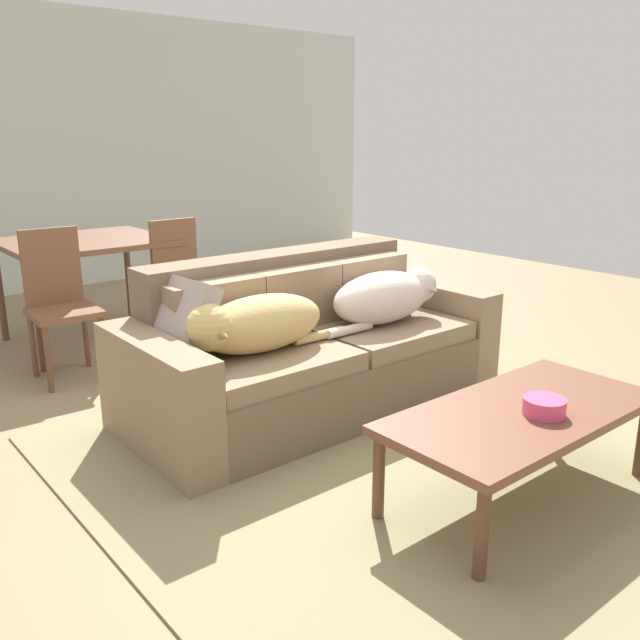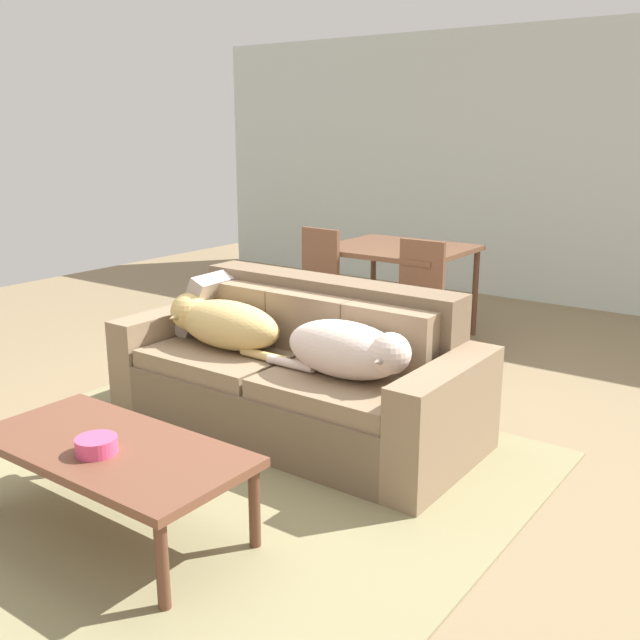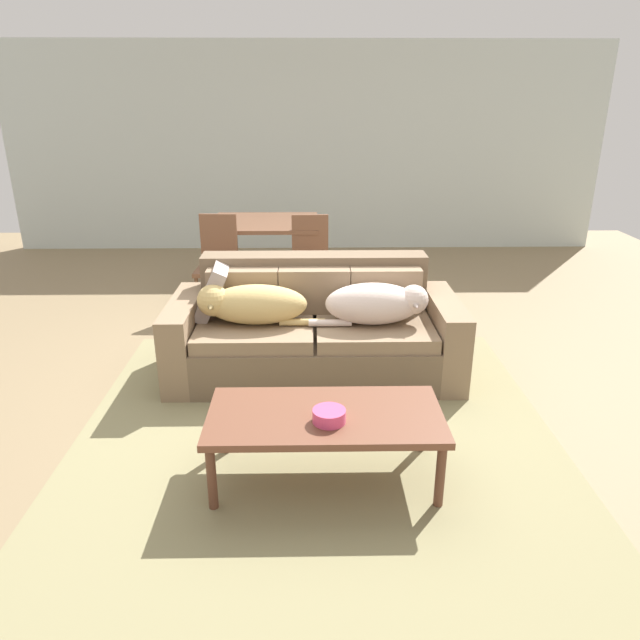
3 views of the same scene
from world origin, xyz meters
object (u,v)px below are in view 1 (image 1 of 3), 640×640
object	(u,v)px
couch	(309,351)
dining_chair_near_left	(59,298)
bowl_on_coffee_table	(544,406)
coffee_table	(522,418)
dog_on_left_cushion	(254,324)
dining_table	(85,249)
dining_chair_near_right	(183,279)
dog_on_right_cushion	(387,296)
throw_pillow_by_left_arm	(179,319)

from	to	relation	value
couch	dining_chair_near_left	size ratio (longest dim) A/B	2.27
couch	bowl_on_coffee_table	xyz separation A→B (m)	(0.06, -1.48, 0.12)
coffee_table	dining_chair_near_left	size ratio (longest dim) A/B	1.33
coffee_table	bowl_on_coffee_table	size ratio (longest dim) A/B	7.24
dog_on_left_cushion	dining_table	xyz separation A→B (m)	(-0.04, 2.15, 0.10)
couch	dining_chair_near_left	bearing A→B (deg)	123.96
couch	bowl_on_coffee_table	distance (m)	1.48
dog_on_left_cushion	dining_chair_near_right	distance (m)	1.64
dog_on_left_cushion	dining_chair_near_right	world-z (taller)	dining_chair_near_right
dog_on_left_cushion	dog_on_right_cushion	distance (m)	0.93
dining_chair_near_left	coffee_table	bearing A→B (deg)	-68.06
throw_pillow_by_left_arm	bowl_on_coffee_table	xyz separation A→B (m)	(0.84, -1.54, -0.19)
coffee_table	dog_on_right_cushion	bearing A→B (deg)	71.46
bowl_on_coffee_table	dining_chair_near_left	bearing A→B (deg)	109.10
dog_on_right_cushion	bowl_on_coffee_table	xyz separation A→B (m)	(-0.39, -1.32, -0.16)
dining_table	dog_on_left_cushion	bearing A→B (deg)	-88.96
throw_pillow_by_left_arm	bowl_on_coffee_table	bearing A→B (deg)	-61.35
dog_on_left_cushion	dining_chair_near_left	bearing A→B (deg)	106.77
dining_table	bowl_on_coffee_table	bearing A→B (deg)	-80.69
dog_on_left_cushion	coffee_table	size ratio (longest dim) A/B	0.72
bowl_on_coffee_table	dining_table	world-z (taller)	dining_table
dining_table	throw_pillow_by_left_arm	bearing A→B (deg)	-97.86
couch	coffee_table	size ratio (longest dim) A/B	1.70
couch	dining_chair_near_right	world-z (taller)	dining_chair_near_right
dog_on_right_cushion	dining_chair_near_left	distance (m)	2.07
dog_on_left_cushion	dining_chair_near_left	size ratio (longest dim) A/B	0.96
throw_pillow_by_left_arm	dining_chair_near_right	xyz separation A→B (m)	(0.75, 1.37, -0.13)
couch	bowl_on_coffee_table	size ratio (longest dim) A/B	12.32
dog_on_right_cushion	dining_chair_near_left	bearing A→B (deg)	131.97
coffee_table	dog_on_left_cushion	bearing A→B (deg)	112.41
dining_table	dining_chair_near_right	world-z (taller)	dining_chair_near_right
dog_on_right_cushion	throw_pillow_by_left_arm	xyz separation A→B (m)	(-1.23, 0.22, 0.03)
dog_on_right_cushion	bowl_on_coffee_table	world-z (taller)	dog_on_right_cushion
dog_on_right_cushion	dining_chair_near_right	xyz separation A→B (m)	(-0.48, 1.59, -0.10)
dog_on_right_cushion	coffee_table	size ratio (longest dim) A/B	0.68
dog_on_left_cushion	dog_on_right_cushion	xyz separation A→B (m)	(0.93, -0.02, 0.00)
dog_on_left_cushion	dining_chair_near_left	world-z (taller)	dining_chair_near_left
coffee_table	dining_chair_near_right	bearing A→B (deg)	91.48
dog_on_left_cushion	bowl_on_coffee_table	distance (m)	1.44
bowl_on_coffee_table	dining_table	size ratio (longest dim) A/B	0.16
dog_on_right_cushion	dining_chair_near_right	world-z (taller)	dining_chair_near_right
coffee_table	dining_chair_near_right	distance (m)	2.82
bowl_on_coffee_table	dining_chair_near_left	xyz separation A→B (m)	(-0.99, 2.86, 0.07)
throw_pillow_by_left_arm	dining_chair_near_left	size ratio (longest dim) A/B	0.43
dog_on_right_cushion	dining_table	xyz separation A→B (m)	(-0.96, 2.16, 0.10)
dog_on_left_cushion	dining_table	bearing A→B (deg)	91.10
dog_on_left_cushion	throw_pillow_by_left_arm	world-z (taller)	throw_pillow_by_left_arm
throw_pillow_by_left_arm	dining_chair_near_right	size ratio (longest dim) A/B	0.44
couch	throw_pillow_by_left_arm	xyz separation A→B (m)	(-0.78, 0.06, 0.31)
dining_table	dining_chair_near_right	xyz separation A→B (m)	(0.48, -0.57, -0.19)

